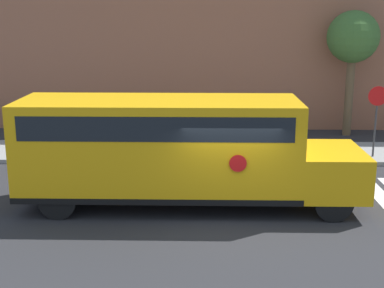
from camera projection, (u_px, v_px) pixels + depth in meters
ground_plane at (230, 218)px, 14.15m from camera, size 60.00×60.00×0.00m
sidewalk_strip at (222, 152)px, 20.44m from camera, size 44.00×3.00×0.15m
building_backdrop at (219, 22)px, 25.60m from camera, size 32.00×4.00×9.66m
school_bus at (173, 146)px, 14.69m from camera, size 9.38×2.57×3.00m
stop_sign at (377, 112)px, 19.18m from camera, size 0.70×0.10×2.74m
tree_near_sidewalk at (353, 39)px, 22.70m from camera, size 2.22×2.22×5.38m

